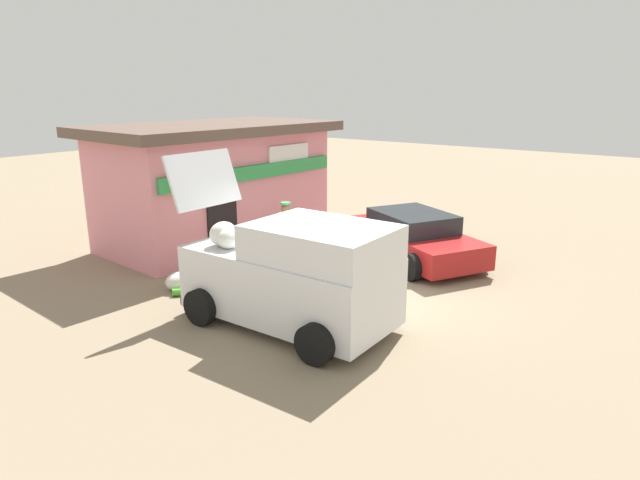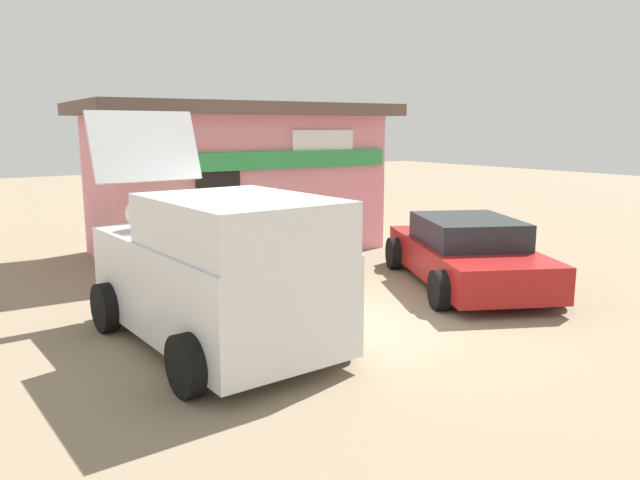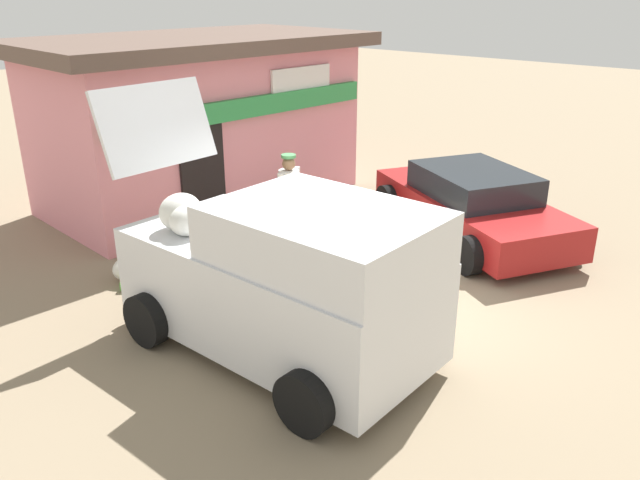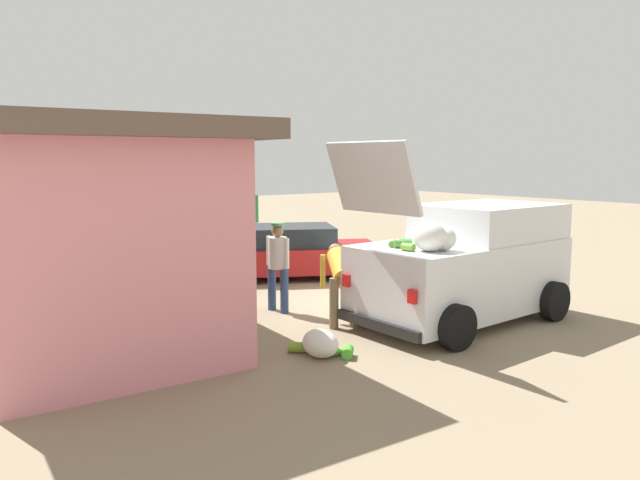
# 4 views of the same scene
# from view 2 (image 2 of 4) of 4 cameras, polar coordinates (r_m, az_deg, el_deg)

# --- Properties ---
(ground_plane) EXTENTS (60.00, 60.00, 0.00)m
(ground_plane) POSITION_cam_2_polar(r_m,az_deg,el_deg) (9.28, 0.38, -6.96)
(ground_plane) COLOR gray
(storefront_bar) EXTENTS (6.89, 4.19, 3.26)m
(storefront_bar) POSITION_cam_2_polar(r_m,az_deg,el_deg) (14.00, -7.76, 5.85)
(storefront_bar) COLOR pink
(storefront_bar) RESTS_ON ground_plane
(delivery_van) EXTENTS (2.24, 4.23, 3.01)m
(delivery_van) POSITION_cam_2_polar(r_m,az_deg,el_deg) (7.89, -9.53, -2.79)
(delivery_van) COLOR silver
(delivery_van) RESTS_ON ground_plane
(parked_sedan) EXTENTS (3.49, 4.46, 1.20)m
(parked_sedan) POSITION_cam_2_polar(r_m,az_deg,el_deg) (11.19, 13.40, -1.19)
(parked_sedan) COLOR maroon
(parked_sedan) RESTS_ON ground_plane
(vendor_standing) EXTENTS (0.57, 0.39, 1.62)m
(vendor_standing) POSITION_cam_2_polar(r_m,az_deg,el_deg) (10.98, -3.34, 0.73)
(vendor_standing) COLOR navy
(vendor_standing) RESTS_ON ground_plane
(customer_bending) EXTENTS (0.81, 0.70, 1.32)m
(customer_bending) POSITION_cam_2_polar(r_m,az_deg,el_deg) (10.03, -8.69, -0.85)
(customer_bending) COLOR #726047
(customer_bending) RESTS_ON ground_plane
(unloaded_banana_pile) EXTENTS (0.89, 0.73, 0.39)m
(unloaded_banana_pile) POSITION_cam_2_polar(r_m,az_deg,el_deg) (10.90, -16.94, -3.82)
(unloaded_banana_pile) COLOR silver
(unloaded_banana_pile) RESTS_ON ground_plane
(paint_bucket) EXTENTS (0.28, 0.28, 0.40)m
(paint_bucket) POSITION_cam_2_polar(r_m,az_deg,el_deg) (13.35, 7.68, -0.78)
(paint_bucket) COLOR blue
(paint_bucket) RESTS_ON ground_plane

